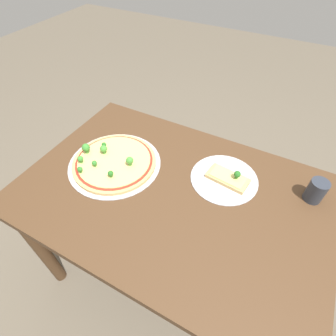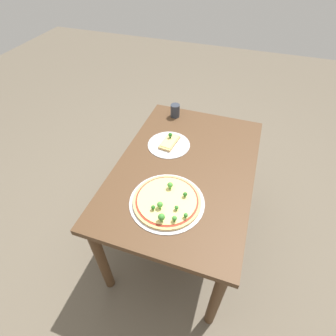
% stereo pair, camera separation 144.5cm
% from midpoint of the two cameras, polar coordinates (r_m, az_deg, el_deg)
% --- Properties ---
extents(ground_plane, '(8.00, 8.00, 0.00)m').
position_cam_midpoint_polar(ground_plane, '(1.78, -9.80, -27.76)').
color(ground_plane, brown).
extents(dining_table, '(1.20, 0.81, 0.73)m').
position_cam_midpoint_polar(dining_table, '(1.20, -13.59, -18.60)').
color(dining_table, '#4C331E').
rests_on(dining_table, ground_plane).
extents(pizza_tray_whole, '(0.40, 0.40, 0.07)m').
position_cam_midpoint_polar(pizza_tray_whole, '(1.04, -24.26, -28.40)').
color(pizza_tray_whole, '#B7B7BC').
rests_on(pizza_tray_whole, dining_table).
extents(pizza_tray_slice, '(0.28, 0.28, 0.06)m').
position_cam_midpoint_polar(pizza_tray_slice, '(1.24, -17.15, -7.41)').
color(pizza_tray_slice, '#B7B7BC').
rests_on(pizza_tray_slice, dining_table).
extents(drinking_cup, '(0.07, 0.07, 0.09)m').
position_cam_midpoint_polar(drinking_cup, '(1.42, -13.01, 3.88)').
color(drinking_cup, '#2D333D').
rests_on(drinking_cup, dining_table).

